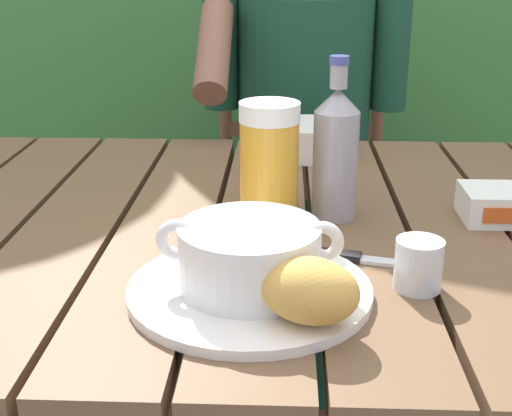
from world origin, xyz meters
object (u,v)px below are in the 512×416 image
Objects in this scene: serving_plate at (250,290)px; bread_roll at (310,290)px; soup_bowl at (250,255)px; butter_tub at (505,205)px; diner_bowl at (309,139)px; beer_glass at (269,164)px; beer_bottle at (336,152)px; water_glass_small at (419,265)px; chair_near_diner at (300,194)px; table_knife at (359,258)px; person_eating at (303,124)px.

serving_plate is 2.24× the size of bread_roll.
soup_bowl is (0.00, -0.00, 0.04)m from serving_plate.
butter_tub is 0.79× the size of diner_bowl.
beer_glass is (0.02, 0.23, 0.08)m from serving_plate.
beer_bottle reaches higher than butter_tub.
water_glass_small is (0.20, 0.03, 0.02)m from serving_plate.
water_glass_small is 0.28m from butter_tub.
chair_near_diner is at bearing 90.00° from diner_bowl.
beer_bottle is 0.19m from table_knife.
bread_roll is at bearing -141.74° from water_glass_small.
soup_bowl is 0.20m from water_glass_small.
person_eating reaches higher than diner_bowl.
beer_bottle is at bearing 179.22° from butter_tub.
person_eating is 0.94m from serving_plate.
beer_bottle is at bearing 17.54° from beer_glass.
water_glass_small is at bearing -78.89° from diner_bowl.
chair_near_diner is 5.31× the size of beer_glass.
person_eating reaches higher than table_knife.
butter_tub reaches higher than table_knife.
butter_tub is (0.29, 0.33, -0.02)m from bread_roll.
beer_glass is (-0.07, -0.71, 0.11)m from person_eating.
person_eating reaches higher than soup_bowl.
beer_glass is at bearing 85.87° from serving_plate.
water_glass_small reaches higher than butter_tub.
beer_bottle is (0.11, 0.26, 0.09)m from serving_plate.
diner_bowl reaches higher than table_knife.
diner_bowl is at bearing 95.82° from table_knife.
soup_bowl reaches higher than serving_plate.
serving_plate is 0.24m from beer_glass.
butter_tub is at bearing 35.34° from soup_bowl.
diner_bowl is (0.00, -0.54, 0.30)m from chair_near_diner.
person_eating is 20.13× the size of water_glass_small.
serving_plate is 1.90× the size of table_knife.
soup_bowl is (-0.08, -0.94, 0.07)m from person_eating.
bread_roll is at bearing -90.90° from chair_near_diner.
bread_roll is 0.19m from table_knife.
beer_bottle is at bearing 66.67° from soup_bowl.
chair_near_diner reaches higher than beer_glass.
bread_roll is (-0.02, -1.21, 0.32)m from chair_near_diner.
beer_bottle is 3.89× the size of water_glass_small.
chair_near_diner reaches higher than butter_tub.
table_knife is at bearing -87.23° from chair_near_diner.
water_glass_small is (0.08, -0.23, -0.07)m from beer_bottle.
table_knife is at bearing -84.18° from diner_bowl.
serving_plate is 0.20m from water_glass_small.
diner_bowl is (0.02, 0.67, -0.02)m from bread_roll.
chair_near_diner is at bearing 91.79° from beer_bottle.
soup_bowl reaches higher than water_glass_small.
serving_plate is at bearing -172.46° from water_glass_small.
butter_tub is at bearing 35.34° from serving_plate.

